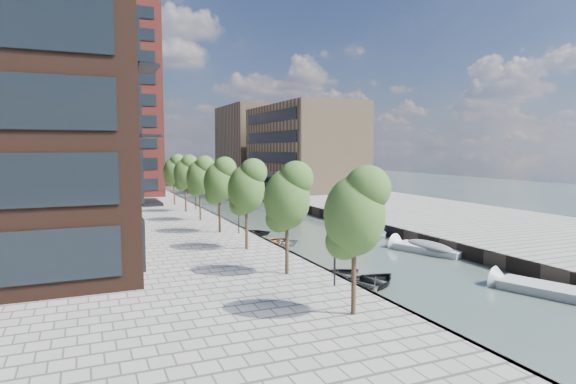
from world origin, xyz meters
TOP-DOWN VIEW (x-y plane):
  - water at (0.00, 40.00)m, footprint 300.00×300.00m
  - quay_right at (16.00, 40.00)m, footprint 20.00×140.00m
  - quay_wall_left at (-6.10, 40.00)m, footprint 0.25×140.00m
  - quay_wall_right at (6.10, 40.00)m, footprint 0.25×140.00m
  - far_closure at (0.00, 100.00)m, footprint 80.00×40.00m
  - apartment_block at (-20.00, 30.00)m, footprint 8.00×38.00m
  - tower at (-17.00, 65.00)m, footprint 18.00×18.00m
  - tan_block_near at (16.00, 62.00)m, footprint 12.00×25.00m
  - tan_block_far at (16.00, 88.00)m, footprint 12.00×20.00m
  - bridge at (0.00, 72.00)m, footprint 13.00×6.00m
  - tree_0 at (-8.50, 4.00)m, footprint 2.50×2.50m
  - tree_1 at (-8.50, 11.00)m, footprint 2.50×2.50m
  - tree_2 at (-8.50, 18.00)m, footprint 2.50×2.50m
  - tree_3 at (-8.50, 25.00)m, footprint 2.50×2.50m
  - tree_4 at (-8.50, 32.00)m, footprint 2.50×2.50m
  - tree_5 at (-8.50, 39.00)m, footprint 2.50×2.50m
  - tree_6 at (-8.50, 46.00)m, footprint 2.50×2.50m
  - lamp_0 at (-7.20, 8.00)m, footprint 0.24×0.24m
  - lamp_1 at (-7.20, 24.00)m, footprint 0.24×0.24m
  - lamp_2 at (-7.20, 40.00)m, footprint 0.24×0.24m
  - sloop_0 at (-5.19, 12.09)m, footprint 5.12×4.11m
  - sloop_1 at (-4.10, 9.96)m, footprint 5.77×4.93m
  - sloop_2 at (-5.40, 22.91)m, footprint 5.60×4.61m
  - sloop_3 at (-4.63, 22.18)m, footprint 5.31×4.43m
  - sloop_4 at (-5.40, 28.08)m, footprint 5.60×4.85m
  - motorboat_1 at (4.98, 16.37)m, footprint 3.87×6.05m
  - motorboat_2 at (3.92, 5.65)m, footprint 3.82×5.88m
  - motorboat_3 at (5.18, 24.13)m, footprint 3.86×5.63m
  - motorboat_4 at (5.57, 26.65)m, footprint 3.29×5.00m
  - car at (7.79, 62.45)m, footprint 2.44×4.32m

SIDE VIEW (x-z plane):
  - water at x=0.00m, z-range 0.00..0.00m
  - sloop_0 at x=-5.19m, z-range -0.47..0.47m
  - sloop_1 at x=-4.10m, z-range -0.51..0.51m
  - sloop_2 at x=-5.40m, z-range -0.51..0.51m
  - sloop_3 at x=-4.63m, z-range -0.47..0.47m
  - sloop_4 at x=-5.40m, z-range -0.49..0.49m
  - motorboat_2 at x=3.92m, z-range -0.82..1.04m
  - motorboat_4 at x=5.57m, z-range -0.60..0.98m
  - motorboat_3 at x=5.18m, z-range -0.67..1.11m
  - motorboat_1 at x=4.98m, z-range -0.72..1.19m
  - quay_right at x=16.00m, z-range 0.00..1.00m
  - quay_wall_left at x=-6.10m, z-range 0.00..1.00m
  - quay_wall_right at x=6.10m, z-range 0.00..1.00m
  - far_closure at x=0.00m, z-range 0.00..1.00m
  - bridge at x=0.00m, z-range 0.74..2.04m
  - car at x=7.79m, z-range 1.00..2.39m
  - lamp_0 at x=-7.20m, z-range 1.45..5.57m
  - lamp_1 at x=-7.20m, z-range 1.45..5.57m
  - lamp_2 at x=-7.20m, z-range 1.45..5.57m
  - tree_0 at x=-8.50m, z-range 2.33..8.28m
  - tree_1 at x=-8.50m, z-range 2.33..8.28m
  - tree_2 at x=-8.50m, z-range 2.33..8.28m
  - tree_3 at x=-8.50m, z-range 2.33..8.28m
  - tree_4 at x=-8.50m, z-range 2.33..8.28m
  - tree_5 at x=-8.50m, z-range 2.33..8.28m
  - tree_6 at x=-8.50m, z-range 2.33..8.28m
  - apartment_block at x=-20.00m, z-range 1.00..15.00m
  - tan_block_near at x=16.00m, z-range 1.00..15.00m
  - tan_block_far at x=16.00m, z-range 1.00..17.00m
  - tower at x=-17.00m, z-range 1.00..31.00m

